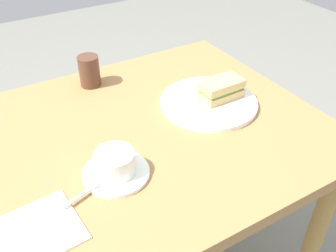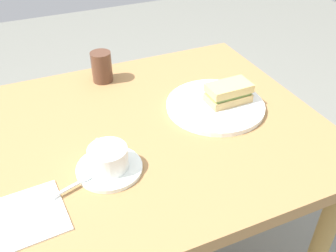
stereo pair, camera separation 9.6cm
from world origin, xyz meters
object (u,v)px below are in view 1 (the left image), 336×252
(coffee_cup, at_px, (115,162))
(drinking_glass, at_px, (90,71))
(sandwich_plate, at_px, (209,102))
(napkin, at_px, (40,230))
(sandwich_front, at_px, (221,89))
(dining_table, at_px, (135,160))
(spoon, at_px, (88,190))
(coffee_saucer, at_px, (116,173))

(coffee_cup, distance_m, drinking_glass, 0.42)
(sandwich_plate, relative_size, drinking_glass, 2.90)
(coffee_cup, relative_size, drinking_glass, 1.19)
(sandwich_plate, height_order, napkin, sandwich_plate)
(sandwich_plate, height_order, sandwich_front, sandwich_front)
(napkin, bearing_deg, dining_table, 32.44)
(coffee_cup, xyz_separation_m, spoon, (-0.08, -0.03, -0.03))
(sandwich_front, relative_size, coffee_cup, 1.10)
(sandwich_front, distance_m, coffee_cup, 0.41)
(coffee_saucer, xyz_separation_m, napkin, (-0.19, -0.07, -0.00))
(sandwich_front, bearing_deg, drinking_glass, 135.14)
(dining_table, xyz_separation_m, coffee_saucer, (-0.10, -0.12, 0.10))
(drinking_glass, bearing_deg, sandwich_front, -44.86)
(napkin, bearing_deg, spoon, 19.75)
(dining_table, bearing_deg, drinking_glass, 89.62)
(drinking_glass, bearing_deg, dining_table, -90.38)
(coffee_saucer, distance_m, drinking_glass, 0.43)
(coffee_saucer, relative_size, coffee_cup, 1.34)
(dining_table, height_order, drinking_glass, drinking_glass)
(napkin, distance_m, drinking_glass, 0.57)
(sandwich_plate, relative_size, napkin, 1.86)
(sandwich_plate, height_order, coffee_cup, coffee_cup)
(dining_table, relative_size, napkin, 6.70)
(spoon, bearing_deg, coffee_saucer, 18.07)
(spoon, distance_m, napkin, 0.12)
(dining_table, height_order, sandwich_front, sandwich_front)
(coffee_saucer, height_order, drinking_glass, drinking_glass)
(spoon, bearing_deg, coffee_cup, 19.07)
(coffee_cup, bearing_deg, napkin, -160.52)
(sandwich_plate, height_order, spoon, spoon)
(coffee_saucer, bearing_deg, coffee_cup, 97.84)
(dining_table, relative_size, sandwich_plate, 3.60)
(coffee_cup, height_order, napkin, coffee_cup)
(sandwich_front, xyz_separation_m, drinking_glass, (-0.29, 0.28, 0.01))
(coffee_cup, distance_m, napkin, 0.21)
(sandwich_plate, bearing_deg, napkin, -160.07)
(spoon, bearing_deg, napkin, -160.25)
(dining_table, relative_size, sandwich_front, 8.04)
(coffee_cup, bearing_deg, sandwich_plate, 20.17)
(coffee_saucer, xyz_separation_m, spoon, (-0.08, -0.02, 0.01))
(sandwich_plate, distance_m, coffee_saucer, 0.37)
(coffee_cup, xyz_separation_m, drinking_glass, (0.10, 0.41, 0.01))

